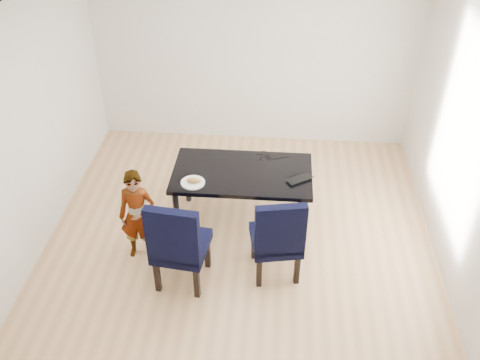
# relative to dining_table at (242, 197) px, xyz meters

# --- Properties ---
(floor) EXTENTS (4.50, 5.00, 0.01)m
(floor) POSITION_rel_dining_table_xyz_m (0.00, -0.50, -0.38)
(floor) COLOR tan
(floor) RESTS_ON ground
(ceiling) EXTENTS (4.50, 5.00, 0.01)m
(ceiling) POSITION_rel_dining_table_xyz_m (0.00, -0.50, 2.33)
(ceiling) COLOR white
(ceiling) RESTS_ON wall_back
(wall_back) EXTENTS (4.50, 0.01, 2.70)m
(wall_back) POSITION_rel_dining_table_xyz_m (0.00, 2.00, 0.98)
(wall_back) COLOR silver
(wall_back) RESTS_ON ground
(wall_left) EXTENTS (0.01, 5.00, 2.70)m
(wall_left) POSITION_rel_dining_table_xyz_m (-2.25, -0.50, 0.98)
(wall_left) COLOR white
(wall_left) RESTS_ON ground
(wall_right) EXTENTS (0.01, 5.00, 2.70)m
(wall_right) POSITION_rel_dining_table_xyz_m (2.25, -0.50, 0.98)
(wall_right) COLOR silver
(wall_right) RESTS_ON ground
(dining_table) EXTENTS (1.60, 0.90, 0.75)m
(dining_table) POSITION_rel_dining_table_xyz_m (0.00, 0.00, 0.00)
(dining_table) COLOR black
(dining_table) RESTS_ON floor
(chair_left) EXTENTS (0.60, 0.62, 1.11)m
(chair_left) POSITION_rel_dining_table_xyz_m (-0.55, -0.98, 0.18)
(chair_left) COLOR black
(chair_left) RESTS_ON floor
(chair_right) EXTENTS (0.60, 0.62, 1.06)m
(chair_right) POSITION_rel_dining_table_xyz_m (0.42, -0.78, 0.16)
(chair_right) COLOR black
(chair_right) RESTS_ON floor
(child) EXTENTS (0.42, 0.28, 1.12)m
(child) POSITION_rel_dining_table_xyz_m (-1.09, -0.65, 0.18)
(child) COLOR #FF3515
(child) RESTS_ON floor
(plate) EXTENTS (0.31, 0.31, 0.02)m
(plate) POSITION_rel_dining_table_xyz_m (-0.53, -0.26, 0.38)
(plate) COLOR silver
(plate) RESTS_ON dining_table
(sandwich) EXTENTS (0.17, 0.10, 0.06)m
(sandwich) POSITION_rel_dining_table_xyz_m (-0.52, -0.27, 0.42)
(sandwich) COLOR #AA7B3D
(sandwich) RESTS_ON plate
(laptop) EXTENTS (0.37, 0.34, 0.02)m
(laptop) POSITION_rel_dining_table_xyz_m (0.63, -0.07, 0.39)
(laptop) COLOR black
(laptop) RESTS_ON dining_table
(cable_tangle) EXTENTS (0.14, 0.14, 0.01)m
(cable_tangle) POSITION_rel_dining_table_xyz_m (0.26, 0.29, 0.38)
(cable_tangle) COLOR black
(cable_tangle) RESTS_ON dining_table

